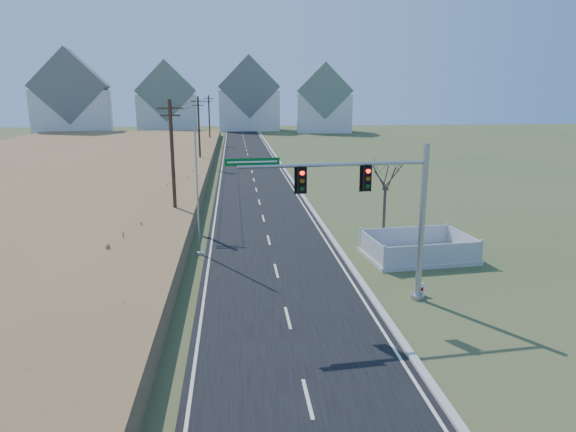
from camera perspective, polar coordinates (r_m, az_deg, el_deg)
The scene contains 16 objects.
ground at distance 24.26m, azimuth -0.52°, elevation -9.39°, with size 260.00×260.00×0.00m, color #3E5027.
road at distance 72.88m, azimuth -4.33°, elevation 6.08°, with size 8.00×180.00×0.06m, color black.
curb at distance 73.11m, azimuth -1.06°, elevation 6.19°, with size 0.30×180.00×0.18m, color #B2AFA8.
reed_marsh at distance 66.55m, azimuth -25.24°, elevation 4.65°, with size 38.00×110.00×1.30m, color olive.
utility_pole_near at distance 37.80m, azimuth -12.69°, elevation 5.97°, with size 1.80×0.26×9.00m.
utility_pole_mid at distance 67.55m, azimuth -9.86°, elevation 9.30°, with size 1.80×0.26×9.00m.
utility_pole_far at distance 97.45m, azimuth -8.74°, elevation 10.59°, with size 1.80×0.26×9.00m.
condo_nw at distance 127.40m, azimuth -22.89°, elevation 11.73°, with size 17.69×13.38×19.05m.
condo_nnw at distance 131.23m, azimuth -13.28°, elevation 12.10°, with size 14.93×11.17×17.03m.
condo_n at distance 134.31m, azimuth -4.38°, elevation 12.72°, with size 15.27×10.20×18.54m.
condo_ne at distance 128.19m, azimuth 4.00°, elevation 12.35°, with size 14.12×10.51×16.52m.
traffic_signal_mast at distance 23.18m, azimuth 10.58°, elevation 0.91°, with size 9.15×1.10×7.30m.
fence_enclosure at distance 31.12m, azimuth 14.21°, elevation -4.03°, with size 6.40×4.67×1.38m.
open_sign at distance 25.50m, azimuth 14.39°, elevation -7.89°, with size 0.49×0.12×0.60m.
flagpole at distance 30.43m, azimuth -10.00°, elevation 1.80°, with size 0.38×0.38×8.45m.
bare_tree at distance 31.68m, azimuth 10.83°, elevation 4.61°, with size 2.18×2.18×5.79m.
Camera 1 is at (-2.13, -22.24, 9.46)m, focal length 32.00 mm.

